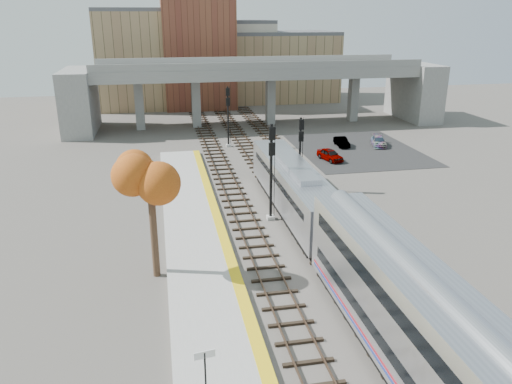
{
  "coord_description": "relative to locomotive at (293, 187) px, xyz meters",
  "views": [
    {
      "loc": [
        -9.33,
        -27.4,
        15.45
      ],
      "look_at": [
        -2.34,
        8.36,
        2.5
      ],
      "focal_mm": 35.0,
      "sensor_mm": 36.0,
      "label": 1
    }
  ],
  "objects": [
    {
      "name": "tree",
      "position": [
        -11.11,
        -8.5,
        3.83
      ],
      "size": [
        3.6,
        3.6,
        8.24
      ],
      "color": "#382619",
      "rests_on": "ground"
    },
    {
      "name": "locomotive",
      "position": [
        0.0,
        0.0,
        0.0
      ],
      "size": [
        3.02,
        19.05,
        4.1
      ],
      "color": "#A8AAB2",
      "rests_on": "ground"
    },
    {
      "name": "signal_mast_near",
      "position": [
        -2.1,
        -1.01,
        1.68
      ],
      "size": [
        0.6,
        0.64,
        7.74
      ],
      "color": "#9E9E99",
      "rests_on": "ground"
    },
    {
      "name": "buildings_far",
      "position": [
        0.26,
        57.0,
        5.6
      ],
      "size": [
        43.0,
        21.0,
        20.6
      ],
      "color": "#988158",
      "rests_on": "ground"
    },
    {
      "name": "yellow_strip",
      "position": [
        -6.35,
        -9.57,
        -1.92
      ],
      "size": [
        0.7,
        60.0,
        0.01
      ],
      "primitive_type": "cube",
      "color": "yellow",
      "rests_on": "platform"
    },
    {
      "name": "platform",
      "position": [
        -8.25,
        -9.57,
        -2.1
      ],
      "size": [
        4.5,
        60.0,
        0.35
      ],
      "primitive_type": "cube",
      "color": "#9E9E99",
      "rests_on": "ground"
    },
    {
      "name": "parking_lot",
      "position": [
        13.0,
        18.43,
        -2.26
      ],
      "size": [
        14.0,
        18.0,
        0.04
      ],
      "primitive_type": "cube",
      "color": "black",
      "rests_on": "ground"
    },
    {
      "name": "car_a",
      "position": [
        8.19,
        14.46,
        -1.6
      ],
      "size": [
        2.43,
        4.02,
        1.28
      ],
      "primitive_type": "imported",
      "rotation": [
        0.0,
        0.0,
        0.26
      ],
      "color": "#99999E",
      "rests_on": "parking_lot"
    },
    {
      "name": "ground",
      "position": [
        -1.0,
        -9.57,
        -2.28
      ],
      "size": [
        160.0,
        160.0,
        0.0
      ],
      "primitive_type": "plane",
      "color": "#47423D",
      "rests_on": "ground"
    },
    {
      "name": "overpass",
      "position": [
        3.92,
        35.43,
        3.53
      ],
      "size": [
        54.0,
        12.0,
        9.5
      ],
      "color": "slate",
      "rests_on": "ground"
    },
    {
      "name": "signal_mast_mid",
      "position": [
        2.0,
        5.25,
        1.1
      ],
      "size": [
        0.6,
        0.64,
        6.88
      ],
      "color": "#9E9E99",
      "rests_on": "ground"
    },
    {
      "name": "tracks",
      "position": [
        -0.07,
        2.93,
        -2.2
      ],
      "size": [
        10.7,
        95.0,
        0.25
      ],
      "color": "black",
      "rests_on": "ground"
    },
    {
      "name": "car_c",
      "position": [
        16.28,
        19.56,
        -1.66
      ],
      "size": [
        2.68,
        4.3,
        1.16
      ],
      "primitive_type": "imported",
      "rotation": [
        0.0,
        0.0,
        -0.28
      ],
      "color": "#99999E",
      "rests_on": "parking_lot"
    },
    {
      "name": "coach",
      "position": [
        -0.0,
        -22.61,
        0.52
      ],
      "size": [
        3.03,
        25.0,
        5.0
      ],
      "color": "#A8AAB2",
      "rests_on": "ground"
    },
    {
      "name": "station_sign",
      "position": [
        -9.15,
        -20.05,
        -0.3
      ],
      "size": [
        0.9,
        0.19,
        2.27
      ],
      "rotation": [
        0.0,
        0.0,
        0.15
      ],
      "color": "black",
      "rests_on": "platform"
    },
    {
      "name": "signal_mast_far",
      "position": [
        -2.1,
        22.89,
        1.46
      ],
      "size": [
        0.6,
        0.64,
        7.4
      ],
      "color": "#9E9E99",
      "rests_on": "ground"
    },
    {
      "name": "car_b",
      "position": [
        11.69,
        20.2,
        -1.67
      ],
      "size": [
        1.39,
        3.52,
        1.14
      ],
      "primitive_type": "imported",
      "rotation": [
        0.0,
        0.0,
        -0.05
      ],
      "color": "#99999E",
      "rests_on": "parking_lot"
    }
  ]
}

